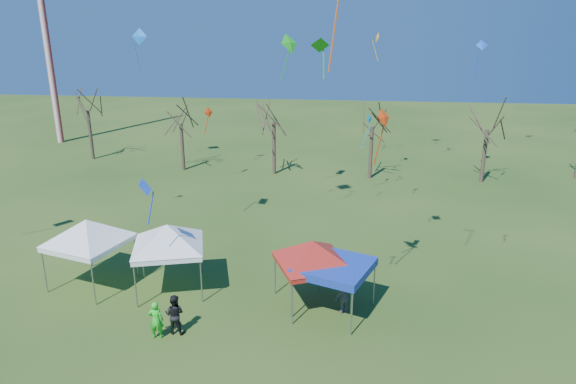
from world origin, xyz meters
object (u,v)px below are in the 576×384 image
tree_2 (274,103)px  person_green (156,320)px  tent_red (312,245)px  person_grey (344,297)px  tree_3 (373,108)px  radio_mast (44,25)px  person_dark (175,314)px  tree_0 (85,92)px  tree_4 (490,110)px  tent_white_mid (167,229)px  tree_1 (180,106)px  tent_blue (334,267)px  tent_white_west (86,224)px

tree_2 → person_green: bearing=-93.1°
tent_red → person_grey: tent_red is taller
tree_3 → person_grey: (-1.86, -22.03, -5.27)m
radio_mast → tree_2: bearing=-20.6°
person_dark → tree_0: bearing=-54.0°
tree_4 → tent_red: (-12.74, -21.35, -3.00)m
tent_white_mid → person_dark: size_ratio=2.45×
tree_1 → tent_red: tree_1 is taller
tree_2 → tree_3: (8.40, -0.33, -0.21)m
person_grey → person_green: person_green is taller
tree_4 → tent_blue: (-11.69, -21.88, -3.81)m
tent_white_west → tent_red: bearing=-2.9°
tent_red → person_dark: 6.83m
tree_1 → tent_white_west: size_ratio=1.67×
person_dark → person_grey: size_ratio=1.12×
tree_2 → tent_white_west: tree_2 is taller
tent_red → person_dark: (-5.70, -3.10, -2.15)m
tree_1 → person_grey: size_ratio=4.68×
person_dark → person_grey: bearing=-157.7°
radio_mast → person_grey: bearing=-44.8°
person_dark → tree_2: bearing=-88.2°
person_green → radio_mast: bearing=-63.6°
tree_1 → tree_4: tree_4 is taller
tree_2 → tent_white_west: (-6.31, -21.15, -2.95)m
tree_3 → person_grey: bearing=-94.8°
tree_4 → tent_white_west: 31.89m
tree_1 → tree_3: size_ratio=0.95×
tree_0 → person_dark: size_ratio=4.67×
radio_mast → person_grey: (32.17, -31.98, -11.70)m
person_green → tent_blue: bearing=-166.1°
tree_1 → tent_red: bearing=-58.7°
tree_3 → tent_blue: tree_3 is taller
tree_3 → tree_0: bearing=172.9°
tree_2 → person_green: (-1.38, -25.29, -5.43)m
tree_2 → tent_red: 22.53m
tent_white_west → person_dark: size_ratio=2.50×
tree_0 → tent_blue: bearing=-45.9°
tent_white_west → person_dark: 7.12m
person_grey → tent_blue: bearing=-41.5°
tree_0 → tree_3: 27.09m
person_grey → person_green: 8.44m
tree_3 → tent_blue: 22.38m
tent_white_west → tent_white_mid: tent_white_west is taller
tree_0 → tree_2: tree_0 is taller
tent_blue → tree_1: bearing=122.7°
radio_mast → tent_red: bearing=-45.7°
tree_4 → tree_1: bearing=178.6°
radio_mast → tree_4: radio_mast is taller
radio_mast → tent_red: 44.82m
tent_white_west → tent_blue: tent_white_west is taller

